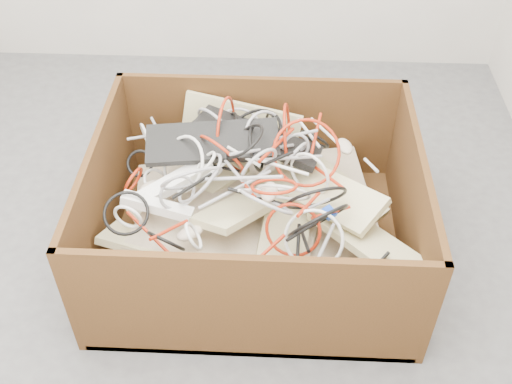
{
  "coord_description": "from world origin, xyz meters",
  "views": [
    {
      "loc": [
        0.31,
        -1.63,
        1.85
      ],
      "look_at": [
        0.24,
        0.04,
        0.3
      ],
      "focal_mm": 43.08,
      "sensor_mm": 36.0,
      "label": 1
    }
  ],
  "objects_px": {
    "cardboard_box": "(251,227)",
    "vga_plug": "(329,213)",
    "power_strip_left": "(172,184)",
    "power_strip_right": "(157,206)"
  },
  "relations": [
    {
      "from": "power_strip_left",
      "to": "power_strip_right",
      "type": "xyz_separation_m",
      "value": [
        -0.04,
        -0.1,
        -0.02
      ]
    },
    {
      "from": "cardboard_box",
      "to": "power_strip_left",
      "type": "distance_m",
      "value": 0.37
    },
    {
      "from": "cardboard_box",
      "to": "power_strip_right",
      "type": "xyz_separation_m",
      "value": [
        -0.33,
        -0.11,
        0.21
      ]
    },
    {
      "from": "cardboard_box",
      "to": "vga_plug",
      "type": "distance_m",
      "value": 0.39
    },
    {
      "from": "power_strip_left",
      "to": "power_strip_right",
      "type": "relative_size",
      "value": 1.25
    },
    {
      "from": "power_strip_left",
      "to": "vga_plug",
      "type": "bearing_deg",
      "value": -42.33
    },
    {
      "from": "vga_plug",
      "to": "power_strip_right",
      "type": "bearing_deg",
      "value": -131.59
    },
    {
      "from": "cardboard_box",
      "to": "power_strip_left",
      "type": "height_order",
      "value": "cardboard_box"
    },
    {
      "from": "power_strip_right",
      "to": "cardboard_box",
      "type": "bearing_deg",
      "value": 27.59
    },
    {
      "from": "power_strip_right",
      "to": "vga_plug",
      "type": "bearing_deg",
      "value": 5.7
    }
  ]
}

